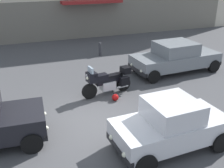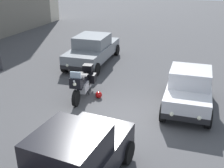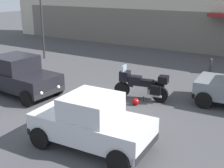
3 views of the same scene
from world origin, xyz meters
name	(u,v)px [view 3 (image 3 of 3)]	position (x,y,z in m)	size (l,w,h in m)	color
ground_plane	(86,109)	(0.00, 0.00, 0.00)	(80.00, 80.00, 0.00)	#424244
motorcycle	(142,85)	(1.31, 2.02, 0.62)	(2.25, 0.92, 1.36)	black
helmet	(135,102)	(1.39, 1.35, 0.14)	(0.28, 0.28, 0.28)	#990C0C
car_hatchback_near	(18,75)	(-3.51, -0.09, 0.81)	(3.95, 1.99, 1.64)	black
car_compact_side	(92,122)	(1.79, -2.13, 0.77)	(3.54, 1.87, 1.56)	silver
streetlamp_curbside	(39,9)	(-7.31, 5.25, 3.07)	(0.28, 0.94, 5.09)	#2D2D33
bollard_curbside	(210,65)	(2.68, 7.37, 0.44)	(0.16, 0.16, 0.83)	#333338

